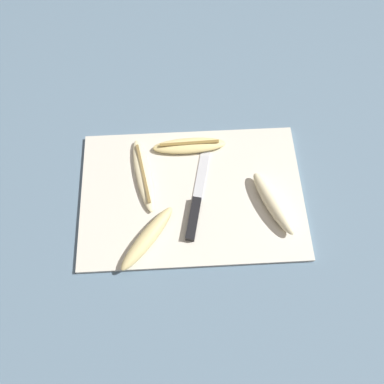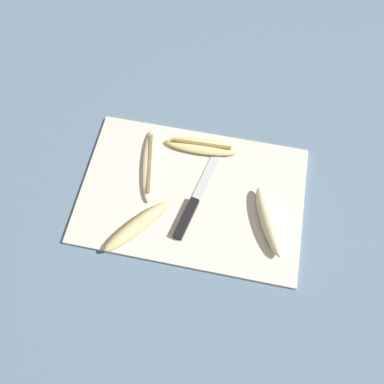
{
  "view_description": "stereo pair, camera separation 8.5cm",
  "coord_description": "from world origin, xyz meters",
  "px_view_note": "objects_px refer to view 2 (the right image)",
  "views": [
    {
      "loc": [
        -0.02,
        -0.34,
        0.8
      ],
      "look_at": [
        0.0,
        0.0,
        0.02
      ],
      "focal_mm": 35.0,
      "sensor_mm": 36.0,
      "label": 1
    },
    {
      "loc": [
        0.07,
        -0.34,
        0.8
      ],
      "look_at": [
        0.0,
        0.0,
        0.02
      ],
      "focal_mm": 35.0,
      "sensor_mm": 36.0,
      "label": 2
    }
  ],
  "objects_px": {
    "knife": "(190,210)",
    "banana_bright_far": "(269,221)",
    "banana_spotted_left": "(137,226)",
    "banana_cream_curved": "(150,165)",
    "banana_golden_short": "(204,147)"
  },
  "relations": [
    {
      "from": "knife",
      "to": "banana_bright_far",
      "type": "relative_size",
      "value": 1.38
    },
    {
      "from": "banana_bright_far",
      "to": "banana_spotted_left",
      "type": "xyz_separation_m",
      "value": [
        -0.28,
        -0.07,
        -0.0
      ]
    },
    {
      "from": "banana_bright_far",
      "to": "banana_spotted_left",
      "type": "distance_m",
      "value": 0.29
    },
    {
      "from": "banana_spotted_left",
      "to": "banana_cream_curved",
      "type": "distance_m",
      "value": 0.16
    },
    {
      "from": "banana_cream_curved",
      "to": "knife",
      "type": "bearing_deg",
      "value": -39.02
    },
    {
      "from": "banana_golden_short",
      "to": "banana_cream_curved",
      "type": "xyz_separation_m",
      "value": [
        -0.12,
        -0.07,
        -0.0
      ]
    },
    {
      "from": "knife",
      "to": "banana_spotted_left",
      "type": "height_order",
      "value": "banana_spotted_left"
    },
    {
      "from": "banana_golden_short",
      "to": "banana_cream_curved",
      "type": "distance_m",
      "value": 0.14
    },
    {
      "from": "banana_bright_far",
      "to": "knife",
      "type": "bearing_deg",
      "value": -178.96
    },
    {
      "from": "banana_spotted_left",
      "to": "banana_bright_far",
      "type": "bearing_deg",
      "value": 13.13
    },
    {
      "from": "knife",
      "to": "banana_bright_far",
      "type": "xyz_separation_m",
      "value": [
        0.17,
        0.0,
        0.01
      ]
    },
    {
      "from": "banana_golden_short",
      "to": "banana_spotted_left",
      "type": "bearing_deg",
      "value": -115.07
    },
    {
      "from": "knife",
      "to": "banana_golden_short",
      "type": "height_order",
      "value": "banana_golden_short"
    },
    {
      "from": "knife",
      "to": "banana_golden_short",
      "type": "bearing_deg",
      "value": 102.55
    },
    {
      "from": "banana_golden_short",
      "to": "banana_cream_curved",
      "type": "height_order",
      "value": "banana_golden_short"
    }
  ]
}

